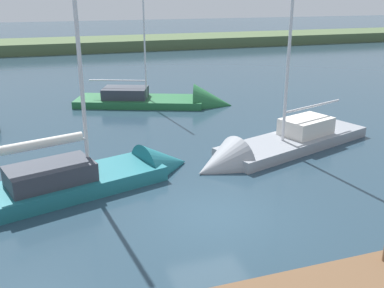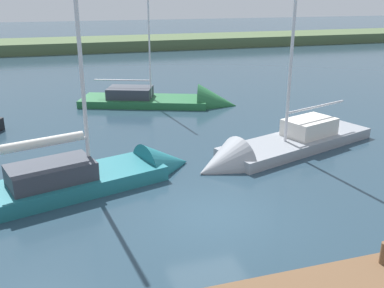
{
  "view_description": "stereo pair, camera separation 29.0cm",
  "coord_description": "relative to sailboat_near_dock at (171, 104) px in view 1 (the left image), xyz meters",
  "views": [
    {
      "loc": [
        4.39,
        11.07,
        6.43
      ],
      "look_at": [
        0.17,
        -1.59,
        1.79
      ],
      "focal_mm": 40.82,
      "sensor_mm": 36.0,
      "label": 1
    },
    {
      "loc": [
        4.12,
        11.16,
        6.43
      ],
      "look_at": [
        0.17,
        -1.59,
        1.79
      ],
      "focal_mm": 40.82,
      "sensor_mm": 36.0,
      "label": 2
    }
  ],
  "objects": [
    {
      "name": "sailboat_far_left",
      "position": [
        5.43,
        10.26,
        0.09
      ],
      "size": [
        8.35,
        4.29,
        8.58
      ],
      "rotation": [
        0.0,
        0.0,
        3.43
      ],
      "color": "#1E6B75",
      "rests_on": "ground_plane"
    },
    {
      "name": "sailboat_far_right",
      "position": [
        -1.63,
        9.42,
        0.07
      ],
      "size": [
        9.35,
        4.95,
        11.57
      ],
      "rotation": [
        0.0,
        0.0,
        0.32
      ],
      "color": "gray",
      "rests_on": "ground_plane"
    },
    {
      "name": "far_shoreline",
      "position": [
        2.53,
        -29.31,
        -0.09
      ],
      "size": [
        180.0,
        8.0,
        2.4
      ],
      "primitive_type": "cube",
      "color": "#4C603D",
      "rests_on": "ground_plane"
    },
    {
      "name": "ground_plane",
      "position": [
        2.53,
        13.64,
        -0.09
      ],
      "size": [
        200.0,
        200.0,
        0.0
      ],
      "primitive_type": "plane",
      "color": "#263D4C"
    },
    {
      "name": "sailboat_near_dock",
      "position": [
        0.0,
        0.0,
        0.0
      ],
      "size": [
        9.61,
        5.76,
        9.44
      ],
      "rotation": [
        0.0,
        0.0,
        2.77
      ],
      "color": "#236638",
      "rests_on": "ground_plane"
    }
  ]
}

